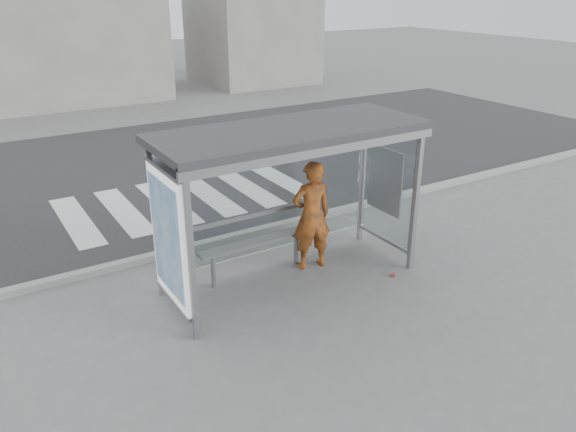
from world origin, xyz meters
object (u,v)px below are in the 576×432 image
object	(u,v)px
bus_shelter	(269,171)
bench	(255,242)
soda_can	(394,274)
person	(311,216)

from	to	relation	value
bus_shelter	bench	world-z (taller)	bus_shelter
bus_shelter	soda_can	distance (m)	2.88
bus_shelter	bench	size ratio (longest dim) A/B	2.08
soda_can	person	bearing A→B (deg)	133.70
bus_shelter	person	distance (m)	1.40
bus_shelter	soda_can	bearing A→B (deg)	-23.62
soda_can	bus_shelter	bearing A→B (deg)	156.38
person	bench	distance (m)	1.05
bus_shelter	person	world-z (taller)	bus_shelter
bench	soda_can	bearing A→B (deg)	-33.09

